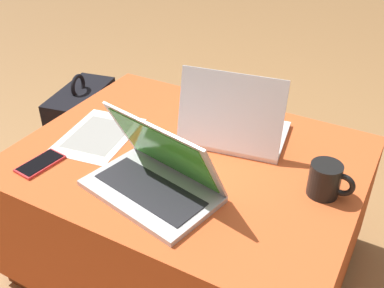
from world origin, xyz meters
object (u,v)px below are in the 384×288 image
object	(u,v)px
laptop_near	(155,176)
backpack	(84,136)
coffee_mug	(326,180)
laptop_far	(234,126)
cell_phone	(40,164)
paper_sheet	(98,135)

from	to	relation	value
laptop_near	backpack	size ratio (longest dim) A/B	0.81
coffee_mug	laptop_near	bearing A→B (deg)	-153.42
backpack	laptop_far	bearing A→B (deg)	72.64
laptop_near	cell_phone	xyz separation A→B (m)	(-0.36, -0.07, -0.04)
backpack	coffee_mug	world-z (taller)	coffee_mug
laptop_far	backpack	world-z (taller)	laptop_far
laptop_near	paper_sheet	xyz separation A→B (m)	(-0.32, 0.14, -0.04)
laptop_far	paper_sheet	size ratio (longest dim) A/B	1.09
laptop_near	cell_phone	size ratio (longest dim) A/B	2.72
coffee_mug	paper_sheet	bearing A→B (deg)	-175.26
cell_phone	coffee_mug	distance (m)	0.82
laptop_far	backpack	size ratio (longest dim) A/B	0.72
laptop_near	coffee_mug	world-z (taller)	laptop_near
cell_phone	backpack	xyz separation A→B (m)	(-0.29, 0.49, -0.26)
cell_phone	laptop_near	bearing A→B (deg)	17.12
paper_sheet	coffee_mug	xyz separation A→B (m)	(0.73, 0.06, 0.05)
laptop_near	paper_sheet	bearing A→B (deg)	167.60
laptop_far	paper_sheet	distance (m)	0.44
laptop_near	backpack	distance (m)	0.83
backpack	paper_sheet	bearing A→B (deg)	40.19
paper_sheet	laptop_near	bearing A→B (deg)	-33.27
laptop_near	laptop_far	distance (m)	0.34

